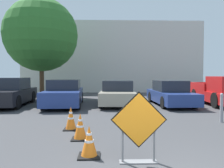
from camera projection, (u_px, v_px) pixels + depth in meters
ground_plane at (123, 104)px, 12.66m from camera, size 96.00×96.00×0.00m
road_closed_sign at (139, 126)px, 4.11m from camera, size 1.07×0.20×1.37m
traffic_cone_nearest at (89, 142)px, 4.47m from camera, size 0.45×0.45×0.64m
traffic_cone_second at (80, 127)px, 5.69m from camera, size 0.44×0.44×0.69m
traffic_cone_third at (71, 118)px, 6.70m from camera, size 0.43×0.43×0.71m
parked_car_nearest at (10, 93)px, 12.03m from camera, size 2.08×4.61×1.55m
parked_car_second at (64, 94)px, 12.09m from camera, size 2.14×4.77×1.44m
parked_car_third at (118, 93)px, 12.47m from camera, size 2.11×4.47×1.38m
parked_car_fourth at (170, 94)px, 12.36m from camera, size 1.87×4.58×1.38m
pickup_truck at (224, 92)px, 12.23m from camera, size 2.33×5.11×1.62m
bollard_nearest at (222, 107)px, 7.74m from camera, size 0.12×0.12×1.05m
building_facade_backdrop at (112, 59)px, 23.77m from camera, size 17.95×5.00×7.04m
street_tree_behind_lot at (41, 35)px, 15.78m from camera, size 5.27×5.27×7.24m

